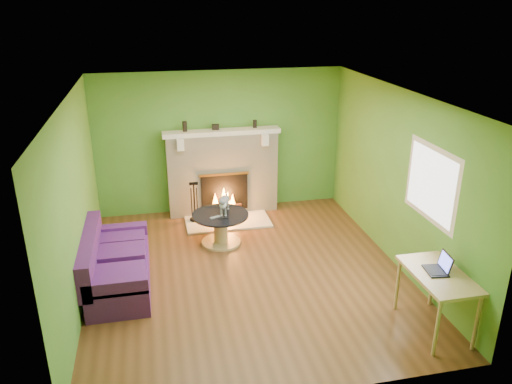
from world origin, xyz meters
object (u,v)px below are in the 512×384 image
desk (438,280)px  cat (224,203)px  sofa (115,266)px  coffee_table (221,226)px

desk → cat: bearing=126.7°
sofa → coffee_table: (1.62, 0.97, -0.01)m
coffee_table → sofa: bearing=-149.2°
coffee_table → cat: size_ratio=1.69×
sofa → cat: 2.02m
sofa → cat: bearing=30.8°
desk → coffee_table: bearing=128.2°
sofa → coffee_table: bearing=30.8°
sofa → desk: (3.81, -1.82, 0.36)m
coffee_table → cat: (0.08, 0.05, 0.39)m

